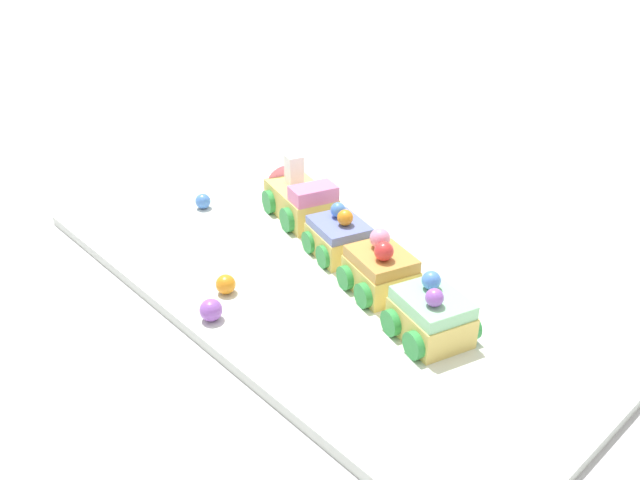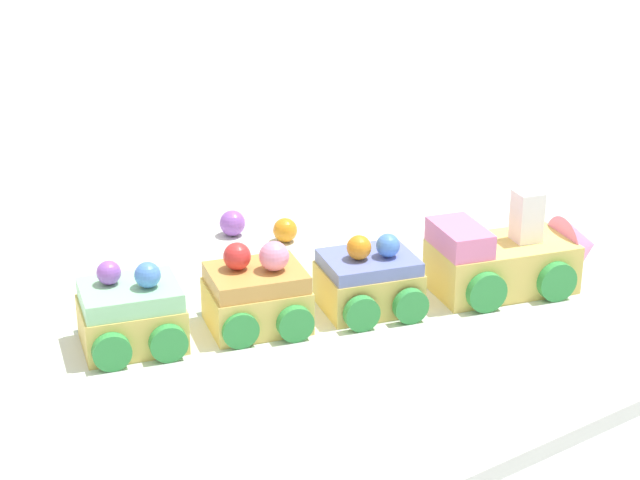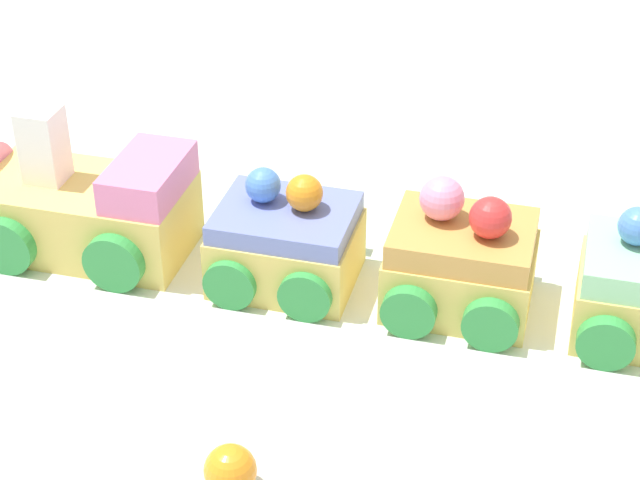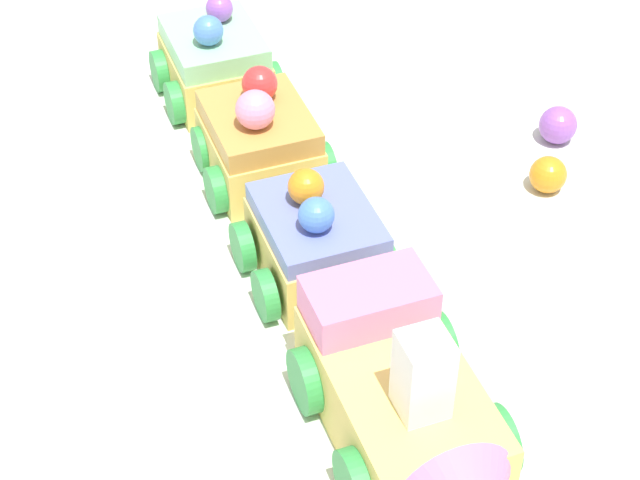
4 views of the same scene
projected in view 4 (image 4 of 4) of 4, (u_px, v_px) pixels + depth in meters
ground_plane at (307, 279)px, 0.57m from camera, size 10.00×10.00×0.00m
display_board at (307, 271)px, 0.57m from camera, size 0.68×0.42×0.01m
cake_train_locomotive at (411, 416)px, 0.46m from camera, size 0.15×0.10×0.08m
cake_car_blueberry at (313, 243)px, 0.55m from camera, size 0.08×0.09×0.06m
cake_car_caramel at (260, 143)px, 0.61m from camera, size 0.08×0.09×0.07m
cake_car_mint at (215, 64)px, 0.67m from camera, size 0.08×0.09×0.06m
gumball_orange at (548, 175)px, 0.61m from camera, size 0.02×0.02×0.02m
gumball_purple at (555, 123)px, 0.64m from camera, size 0.02×0.02×0.02m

